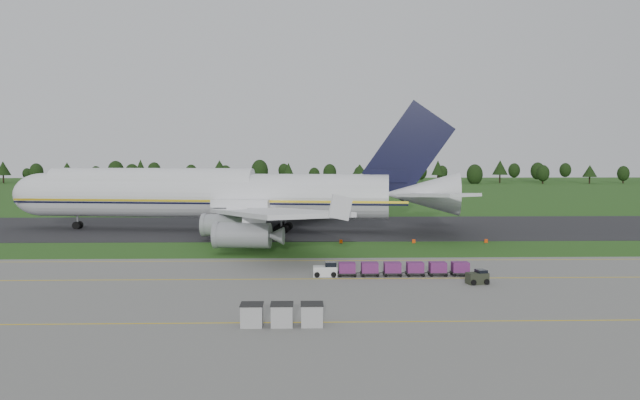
{
  "coord_description": "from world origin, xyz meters",
  "views": [
    {
      "loc": [
        -3.81,
        -90.02,
        13.63
      ],
      "look_at": [
        -1.31,
        2.0,
        7.1
      ],
      "focal_mm": 35.0,
      "sensor_mm": 36.0,
      "label": 1
    }
  ],
  "objects_px": {
    "aircraft": "(219,194)",
    "edge_markers": "(377,242)",
    "baggage_train": "(390,269)",
    "uld_row": "(282,315)",
    "utility_cart": "(477,278)"
  },
  "relations": [
    {
      "from": "aircraft",
      "to": "edge_markers",
      "type": "bearing_deg",
      "value": -32.11
    },
    {
      "from": "baggage_train",
      "to": "uld_row",
      "type": "distance_m",
      "value": 23.43
    },
    {
      "from": "baggage_train",
      "to": "utility_cart",
      "type": "xyz_separation_m",
      "value": [
        8.71,
        -4.62,
        -0.26
      ]
    },
    {
      "from": "utility_cart",
      "to": "uld_row",
      "type": "height_order",
      "value": "uld_row"
    },
    {
      "from": "baggage_train",
      "to": "edge_markers",
      "type": "distance_m",
      "value": 26.8
    },
    {
      "from": "aircraft",
      "to": "uld_row",
      "type": "bearing_deg",
      "value": -78.03
    },
    {
      "from": "aircraft",
      "to": "uld_row",
      "type": "relative_size",
      "value": 12.6
    },
    {
      "from": "aircraft",
      "to": "utility_cart",
      "type": "relative_size",
      "value": 34.91
    },
    {
      "from": "uld_row",
      "to": "baggage_train",
      "type": "bearing_deg",
      "value": 60.68
    },
    {
      "from": "baggage_train",
      "to": "uld_row",
      "type": "height_order",
      "value": "uld_row"
    },
    {
      "from": "aircraft",
      "to": "baggage_train",
      "type": "relative_size",
      "value": 4.7
    },
    {
      "from": "baggage_train",
      "to": "utility_cart",
      "type": "height_order",
      "value": "baggage_train"
    },
    {
      "from": "aircraft",
      "to": "edge_markers",
      "type": "xyz_separation_m",
      "value": [
        26.87,
        -16.86,
        -6.39
      ]
    },
    {
      "from": "edge_markers",
      "to": "aircraft",
      "type": "bearing_deg",
      "value": 147.89
    },
    {
      "from": "uld_row",
      "to": "edge_markers",
      "type": "distance_m",
      "value": 49.0
    }
  ]
}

